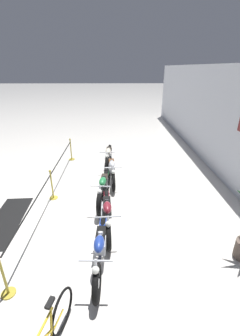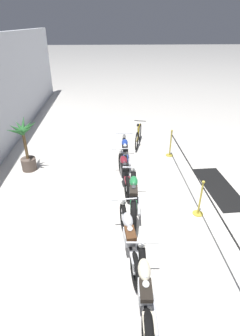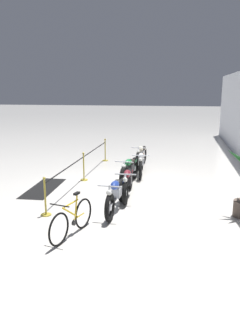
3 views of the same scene
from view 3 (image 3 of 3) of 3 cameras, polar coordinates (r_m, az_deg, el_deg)
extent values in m
plane|color=silver|center=(11.75, -0.55, -2.63)|extent=(120.00, 120.00, 0.00)
torus|color=black|center=(13.53, 3.21, 1.23)|extent=(0.80, 0.18, 0.79)
torus|color=black|center=(14.88, 4.18, 2.33)|extent=(0.80, 0.18, 0.79)
cylinder|color=silver|center=(13.53, 3.21, 1.23)|extent=(0.19, 0.09, 0.18)
cylinder|color=silver|center=(14.88, 4.18, 2.33)|extent=(0.19, 0.09, 0.18)
cylinder|color=silver|center=(13.38, 3.15, 2.34)|extent=(0.31, 0.07, 0.59)
cube|color=silver|center=(14.22, 3.76, 2.48)|extent=(0.37, 0.24, 0.26)
cylinder|color=silver|center=(14.14, 3.74, 3.24)|extent=(0.18, 0.12, 0.24)
cylinder|color=silver|center=(14.22, 3.80, 3.30)|extent=(0.18, 0.12, 0.24)
cylinder|color=silver|center=(14.56, 3.41, 2.18)|extent=(0.70, 0.11, 0.07)
cube|color=black|center=(14.20, 3.72, 1.89)|extent=(1.13, 0.12, 0.06)
ellipsoid|color=beige|center=(13.95, 3.61, 3.35)|extent=(0.47, 0.24, 0.22)
cube|color=black|center=(14.31, 3.86, 3.44)|extent=(0.41, 0.22, 0.09)
cube|color=beige|center=(14.78, 4.17, 3.36)|extent=(0.33, 0.18, 0.08)
cylinder|color=silver|center=(13.44, 3.25, 3.54)|extent=(0.07, 0.62, 0.04)
sphere|color=silver|center=(13.39, 3.18, 2.89)|extent=(0.14, 0.14, 0.14)
torus|color=black|center=(12.13, 3.58, -0.37)|extent=(0.73, 0.16, 0.72)
torus|color=black|center=(13.66, 3.84, 1.19)|extent=(0.73, 0.16, 0.72)
cylinder|color=silver|center=(12.13, 3.58, -0.37)|extent=(0.18, 0.09, 0.17)
cylinder|color=silver|center=(13.66, 3.84, 1.19)|extent=(0.18, 0.09, 0.17)
cylinder|color=silver|center=(11.98, 3.58, 0.84)|extent=(0.31, 0.08, 0.59)
cube|color=silver|center=(12.91, 3.73, 1.20)|extent=(0.38, 0.25, 0.26)
cylinder|color=silver|center=(12.83, 3.74, 2.03)|extent=(0.19, 0.12, 0.24)
cylinder|color=silver|center=(12.91, 3.75, 2.10)|extent=(0.19, 0.12, 0.24)
cylinder|color=silver|center=(13.24, 3.17, 0.89)|extent=(0.70, 0.13, 0.07)
cube|color=black|center=(12.89, 3.72, 0.54)|extent=(1.26, 0.16, 0.06)
ellipsoid|color=#B7BABF|center=(12.63, 3.71, 2.13)|extent=(0.48, 0.26, 0.22)
cube|color=#4C2D19|center=(12.99, 3.77, 2.26)|extent=(0.42, 0.23, 0.09)
cube|color=#B7BABF|center=(13.56, 3.85, 2.24)|extent=(0.33, 0.19, 0.08)
cylinder|color=silver|center=(12.03, 3.62, 2.19)|extent=(0.09, 0.62, 0.04)
sphere|color=silver|center=(11.98, 3.60, 1.46)|extent=(0.14, 0.14, 0.14)
torus|color=black|center=(10.80, 0.70, -1.80)|extent=(0.83, 0.22, 0.82)
torus|color=black|center=(12.19, 2.51, -0.04)|extent=(0.83, 0.22, 0.82)
cylinder|color=silver|center=(10.80, 0.70, -1.80)|extent=(0.20, 0.10, 0.19)
cylinder|color=silver|center=(12.19, 2.51, -0.04)|extent=(0.20, 0.10, 0.19)
cylinder|color=silver|center=(10.64, 0.57, -0.45)|extent=(0.31, 0.08, 0.59)
cube|color=#2D2D30|center=(11.50, 1.72, -0.03)|extent=(0.38, 0.25, 0.26)
cylinder|color=#2D2D30|center=(11.42, 1.68, 0.90)|extent=(0.19, 0.13, 0.24)
cylinder|color=#2D2D30|center=(11.50, 1.78, 0.98)|extent=(0.19, 0.13, 0.24)
cylinder|color=silver|center=(11.85, 1.41, -0.33)|extent=(0.70, 0.13, 0.07)
cube|color=#47474C|center=(11.49, 1.66, -0.77)|extent=(1.19, 0.17, 0.06)
ellipsoid|color=#1E6B38|center=(11.23, 1.45, 0.99)|extent=(0.48, 0.26, 0.22)
cube|color=black|center=(11.58, 1.89, 1.17)|extent=(0.42, 0.24, 0.09)
cube|color=#1E6B38|center=(12.08, 2.47, 1.23)|extent=(0.33, 0.19, 0.08)
cylinder|color=silver|center=(10.69, 0.73, 1.08)|extent=(0.09, 0.62, 0.04)
sphere|color=silver|center=(10.64, 0.62, 0.25)|extent=(0.14, 0.14, 0.14)
torus|color=black|center=(9.47, 0.92, -4.35)|extent=(0.72, 0.17, 0.71)
torus|color=black|center=(10.96, 1.76, -1.89)|extent=(0.72, 0.17, 0.71)
cylinder|color=silver|center=(9.47, 0.92, -4.35)|extent=(0.17, 0.09, 0.16)
cylinder|color=silver|center=(10.96, 1.76, -1.89)|extent=(0.17, 0.09, 0.16)
cylinder|color=silver|center=(9.31, 0.86, -2.85)|extent=(0.31, 0.07, 0.59)
cube|color=#2D2D30|center=(10.22, 1.40, -2.09)|extent=(0.37, 0.24, 0.26)
cylinder|color=#2D2D30|center=(10.13, 1.39, -1.06)|extent=(0.19, 0.12, 0.24)
cylinder|color=#2D2D30|center=(10.21, 1.43, -0.95)|extent=(0.19, 0.12, 0.24)
cylinder|color=silver|center=(10.56, 0.80, -2.37)|extent=(0.70, 0.11, 0.07)
cube|color=black|center=(10.21, 1.37, -2.92)|extent=(1.25, 0.14, 0.06)
ellipsoid|color=maroon|center=(9.93, 1.28, -0.99)|extent=(0.47, 0.25, 0.22)
cube|color=black|center=(10.29, 1.48, -0.72)|extent=(0.41, 0.22, 0.09)
cube|color=maroon|center=(10.85, 1.75, -0.69)|extent=(0.33, 0.18, 0.08)
cylinder|color=silver|center=(9.34, 0.94, -1.10)|extent=(0.07, 0.62, 0.04)
sphere|color=silver|center=(9.30, 0.89, -2.05)|extent=(0.14, 0.14, 0.14)
torus|color=black|center=(8.30, -1.82, -6.89)|extent=(0.74, 0.14, 0.73)
torus|color=black|center=(9.70, 0.39, -3.84)|extent=(0.74, 0.14, 0.73)
cylinder|color=silver|center=(8.30, -1.82, -6.89)|extent=(0.18, 0.09, 0.17)
cylinder|color=silver|center=(9.70, 0.39, -3.84)|extent=(0.18, 0.09, 0.17)
cylinder|color=silver|center=(8.12, -1.99, -5.22)|extent=(0.31, 0.07, 0.59)
cube|color=silver|center=(8.99, -0.56, -4.18)|extent=(0.37, 0.23, 0.26)
cylinder|color=silver|center=(8.89, -0.62, -3.03)|extent=(0.18, 0.12, 0.24)
cylinder|color=silver|center=(8.97, -0.50, -2.89)|extent=(0.18, 0.12, 0.24)
cylinder|color=silver|center=(9.34, -0.98, -4.40)|extent=(0.70, 0.09, 0.07)
cube|color=#47474C|center=(8.99, -0.62, -5.13)|extent=(1.22, 0.10, 0.06)
ellipsoid|color=navy|center=(8.70, -0.90, -2.99)|extent=(0.47, 0.24, 0.22)
cube|color=black|center=(9.05, -0.37, -2.61)|extent=(0.41, 0.21, 0.09)
cube|color=navy|center=(9.58, 0.33, -2.44)|extent=(0.33, 0.17, 0.08)
cylinder|color=silver|center=(8.14, -1.81, -3.20)|extent=(0.06, 0.62, 0.04)
sphere|color=silver|center=(8.11, -1.94, -4.31)|extent=(0.14, 0.14, 0.14)
torus|color=black|center=(7.17, -10.60, -10.47)|extent=(0.72, 0.22, 0.73)
torus|color=black|center=(7.96, -6.40, -7.86)|extent=(0.72, 0.22, 0.73)
cylinder|color=gold|center=(7.44, -8.65, -7.67)|extent=(0.59, 0.18, 0.43)
cylinder|color=gold|center=(7.41, -8.49, -6.10)|extent=(0.54, 0.17, 0.04)
cylinder|color=gold|center=(7.61, -7.65, -6.50)|extent=(0.15, 0.07, 0.55)
cube|color=black|center=(7.55, -7.55, -4.41)|extent=(0.19, 0.12, 0.05)
cylinder|color=gold|center=(7.80, -7.16, -8.34)|extent=(0.45, 0.14, 0.03)
cylinder|color=black|center=(7.03, -10.50, -6.42)|extent=(0.14, 0.47, 0.03)
cylinder|color=black|center=(7.65, -8.04, -9.45)|extent=(0.13, 0.08, 0.12)
cone|color=#235B28|center=(9.01, 20.04, 1.50)|extent=(0.47, 0.53, 0.45)
cone|color=#235B28|center=(8.86, 19.80, 1.78)|extent=(0.24, 0.61, 0.52)
cylinder|color=gold|center=(15.47, -2.58, 1.32)|extent=(0.28, 0.28, 0.03)
cylinder|color=gold|center=(15.37, -2.60, 3.10)|extent=(0.05, 0.05, 0.95)
sphere|color=gold|center=(15.29, -2.62, 5.00)|extent=(0.08, 0.08, 0.08)
cylinder|color=black|center=(13.63, -4.27, 3.38)|extent=(3.36, 0.04, 0.04)
cylinder|color=black|center=(10.34, -9.19, 0.01)|extent=(3.39, 0.04, 0.04)
cylinder|color=gold|center=(12.18, -6.28, -2.07)|extent=(0.28, 0.28, 0.03)
cylinder|color=gold|center=(12.06, -6.34, 0.17)|extent=(0.05, 0.05, 0.95)
sphere|color=gold|center=(11.95, -6.40, 2.57)|extent=(0.08, 0.08, 0.08)
cylinder|color=gold|center=(9.02, -12.74, -7.93)|extent=(0.28, 0.28, 0.03)
cylinder|color=gold|center=(8.86, -12.90, -4.98)|extent=(0.05, 0.05, 0.95)
sphere|color=gold|center=(8.71, -13.08, -1.77)|extent=(0.08, 0.08, 0.08)
cube|color=black|center=(11.44, -13.15, -3.41)|extent=(2.49, 0.99, 0.01)
camera|label=1|loc=(4.89, -5.42, 23.08)|focal=24.00mm
camera|label=2|loc=(16.76, 7.15, 17.67)|focal=28.00mm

